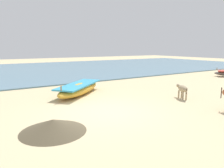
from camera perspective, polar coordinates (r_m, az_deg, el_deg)
ground at (r=8.15m, az=-1.61°, el=-7.57°), size 80.00×80.00×0.00m
sea_water at (r=23.55m, az=-22.20°, el=3.40°), size 60.00×20.00×0.08m
fishing_boat_1 at (r=11.21m, az=-8.93°, el=-1.22°), size 3.69×3.43×0.75m
calf_near_dun at (r=10.60m, az=18.55°, el=-1.29°), size 0.59×0.99×0.67m
debris_pile_0 at (r=6.53m, az=-15.68°, el=-10.80°), size 2.46×2.46×0.37m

